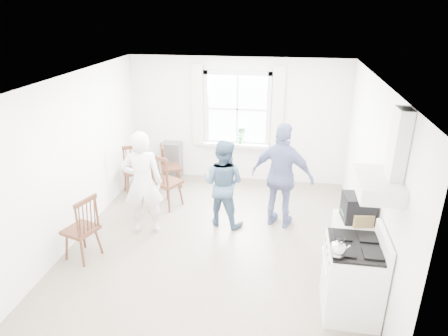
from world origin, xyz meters
The scene contains 17 objects.
room_shell centered at (0.00, 0.00, 1.30)m, with size 4.62×5.12×2.64m.
window_assembly centered at (0.00, 2.45, 1.46)m, with size 1.88×0.24×1.70m.
range_hood centered at (2.07, -1.35, 1.90)m, with size 0.45×0.76×0.94m.
shelf_unit centered at (-1.40, 2.33, 0.40)m, with size 0.40×0.30×0.80m, color slate.
gas_stove centered at (1.91, -1.35, 0.48)m, with size 0.68×0.76×1.12m.
kettle centered at (1.66, -1.60, 1.04)m, with size 0.18×0.18×0.26m.
low_cabinet centered at (1.98, -0.65, 0.45)m, with size 0.50×0.55×0.90m, color silver.
stereo_stack centered at (2.01, -0.64, 1.08)m, with size 0.43×0.39×0.35m.
cardboard_box centered at (2.05, -0.77, 0.98)m, with size 0.25×0.18×0.16m, color olive.
windsor_chair_a centered at (-1.84, 1.30, 0.68)m, with size 0.63×0.63×1.11m.
windsor_chair_b centered at (-1.16, 0.90, 0.65)m, with size 0.60×0.59×1.07m.
windsor_chair_c centered at (-1.79, -0.84, 0.63)m, with size 0.54×0.55×1.03m.
person_left centered at (-1.23, 0.07, 0.88)m, with size 0.64×0.64×1.76m, color silver.
person_mid centered at (0.02, 0.52, 0.76)m, with size 0.74×0.74×1.52m, color #3F5875.
person_right centered at (0.99, 0.63, 0.91)m, with size 1.06×1.06×1.82m, color navy.
potted_plant centered at (0.10, 2.36, 1.03)m, with size 0.20×0.20×0.36m, color #367B3F.
windsor_chair_d centered at (-1.38, 1.83, 0.56)m, with size 0.51×0.51×0.92m.
Camera 1 is at (1.00, -5.50, 3.56)m, focal length 32.00 mm.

